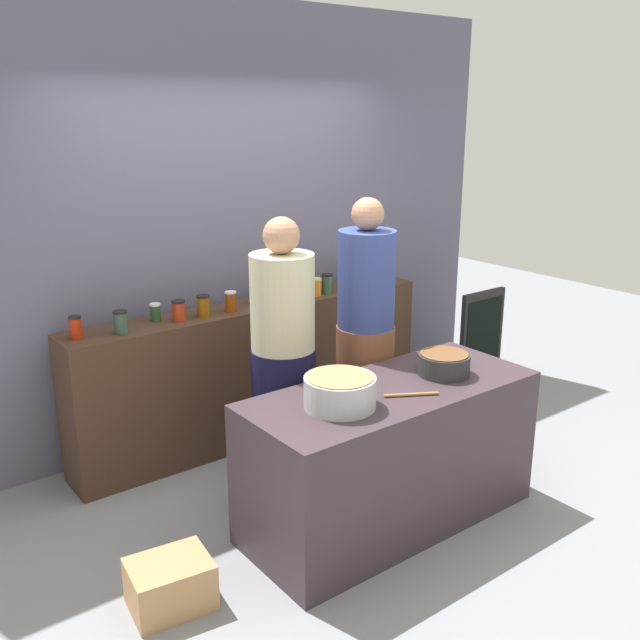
# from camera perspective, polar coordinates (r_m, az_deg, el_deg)

# --- Properties ---
(ground) EXTENTS (12.00, 12.00, 0.00)m
(ground) POSITION_cam_1_polar(r_m,az_deg,el_deg) (4.47, 2.81, -14.05)
(ground) COLOR gray
(storefront_wall) EXTENTS (4.80, 0.12, 3.00)m
(storefront_wall) POSITION_cam_1_polar(r_m,az_deg,el_deg) (5.09, -7.60, 7.71)
(storefront_wall) COLOR slate
(storefront_wall) RESTS_ON ground
(display_shelf) EXTENTS (2.70, 0.36, 0.98)m
(display_shelf) POSITION_cam_1_polar(r_m,az_deg,el_deg) (5.06, -5.17, -4.11)
(display_shelf) COLOR #432C1F
(display_shelf) RESTS_ON ground
(prep_table) EXTENTS (1.70, 0.70, 0.82)m
(prep_table) POSITION_cam_1_polar(r_m,az_deg,el_deg) (4.08, 5.65, -10.78)
(prep_table) COLOR #3C2D34
(prep_table) RESTS_ON ground
(preserve_jar_0) EXTENTS (0.07, 0.07, 0.14)m
(preserve_jar_0) POSITION_cam_1_polar(r_m,az_deg,el_deg) (4.38, -19.11, -0.58)
(preserve_jar_0) COLOR #B1230B
(preserve_jar_0) RESTS_ON display_shelf
(preserve_jar_1) EXTENTS (0.08, 0.08, 0.14)m
(preserve_jar_1) POSITION_cam_1_polar(r_m,az_deg,el_deg) (4.41, -15.78, -0.17)
(preserve_jar_1) COLOR #354C3C
(preserve_jar_1) RESTS_ON display_shelf
(preserve_jar_2) EXTENTS (0.07, 0.07, 0.11)m
(preserve_jar_2) POSITION_cam_1_polar(r_m,az_deg,el_deg) (4.62, -13.13, 0.62)
(preserve_jar_2) COLOR #264A28
(preserve_jar_2) RESTS_ON display_shelf
(preserve_jar_3) EXTENTS (0.09, 0.09, 0.14)m
(preserve_jar_3) POSITION_cam_1_polar(r_m,az_deg,el_deg) (4.58, -11.31, 0.74)
(preserve_jar_3) COLOR #AF3014
(preserve_jar_3) RESTS_ON display_shelf
(preserve_jar_4) EXTENTS (0.09, 0.09, 0.14)m
(preserve_jar_4) POSITION_cam_1_polar(r_m,az_deg,el_deg) (4.64, -9.39, 1.11)
(preserve_jar_4) COLOR #84490A
(preserve_jar_4) RESTS_ON display_shelf
(preserve_jar_5) EXTENTS (0.08, 0.08, 0.14)m
(preserve_jar_5) POSITION_cam_1_polar(r_m,az_deg,el_deg) (4.73, -7.21, 1.48)
(preserve_jar_5) COLOR #8B390C
(preserve_jar_5) RESTS_ON display_shelf
(preserve_jar_6) EXTENTS (0.07, 0.07, 0.15)m
(preserve_jar_6) POSITION_cam_1_polar(r_m,az_deg,el_deg) (4.90, -5.30, 2.09)
(preserve_jar_6) COLOR gold
(preserve_jar_6) RESTS_ON display_shelf
(preserve_jar_7) EXTENTS (0.07, 0.07, 0.10)m
(preserve_jar_7) POSITION_cam_1_polar(r_m,az_deg,el_deg) (4.92, -3.98, 1.97)
(preserve_jar_7) COLOR #7F370C
(preserve_jar_7) RESTS_ON display_shelf
(preserve_jar_8) EXTENTS (0.08, 0.08, 0.15)m
(preserve_jar_8) POSITION_cam_1_polar(r_m,az_deg,el_deg) (5.06, -3.61, 2.62)
(preserve_jar_8) COLOR gold
(preserve_jar_8) RESTS_ON display_shelf
(preserve_jar_9) EXTENTS (0.09, 0.09, 0.13)m
(preserve_jar_9) POSITION_cam_1_polar(r_m,az_deg,el_deg) (5.11, -0.35, 2.69)
(preserve_jar_9) COLOR orange
(preserve_jar_9) RESTS_ON display_shelf
(preserve_jar_10) EXTENTS (0.08, 0.08, 0.15)m
(preserve_jar_10) POSITION_cam_1_polar(r_m,az_deg,el_deg) (5.16, 0.58, 2.94)
(preserve_jar_10) COLOR #2F5736
(preserve_jar_10) RESTS_ON display_shelf
(preserve_jar_11) EXTENTS (0.09, 0.09, 0.12)m
(preserve_jar_11) POSITION_cam_1_polar(r_m,az_deg,el_deg) (5.30, 2.20, 3.16)
(preserve_jar_11) COLOR brown
(preserve_jar_11) RESTS_ON display_shelf
(preserve_jar_12) EXTENTS (0.08, 0.08, 0.11)m
(preserve_jar_12) POSITION_cam_1_polar(r_m,az_deg,el_deg) (5.43, 2.69, 3.41)
(preserve_jar_12) COLOR gold
(preserve_jar_12) RESTS_ON display_shelf
(preserve_jar_13) EXTENTS (0.07, 0.07, 0.14)m
(preserve_jar_13) POSITION_cam_1_polar(r_m,az_deg,el_deg) (5.52, 4.42, 3.78)
(preserve_jar_13) COLOR #492853
(preserve_jar_13) RESTS_ON display_shelf
(cooking_pot_left) EXTENTS (0.37, 0.37, 0.17)m
(cooking_pot_left) POSITION_cam_1_polar(r_m,az_deg,el_deg) (3.62, 1.61, -5.82)
(cooking_pot_left) COLOR #B7B7BC
(cooking_pot_left) RESTS_ON prep_table
(cooking_pot_center) EXTENTS (0.30, 0.30, 0.13)m
(cooking_pot_center) POSITION_cam_1_polar(r_m,az_deg,el_deg) (4.12, 9.95, -3.51)
(cooking_pot_center) COLOR #2D2D2D
(cooking_pot_center) RESTS_ON prep_table
(wooden_spoon) EXTENTS (0.27, 0.16, 0.02)m
(wooden_spoon) POSITION_cam_1_polar(r_m,az_deg,el_deg) (3.80, 7.33, -5.99)
(wooden_spoon) COLOR #9E703D
(wooden_spoon) RESTS_ON prep_table
(cook_with_tongs) EXTENTS (0.39, 0.39, 1.71)m
(cook_with_tongs) POSITION_cam_1_polar(r_m,az_deg,el_deg) (4.22, -2.96, -4.37)
(cook_with_tongs) COLOR black
(cook_with_tongs) RESTS_ON ground
(cook_in_cap) EXTENTS (0.37, 0.37, 1.78)m
(cook_in_cap) POSITION_cam_1_polar(r_m,az_deg,el_deg) (4.47, 3.65, -2.61)
(cook_in_cap) COLOR brown
(cook_in_cap) RESTS_ON ground
(bread_crate) EXTENTS (0.42, 0.35, 0.24)m
(bread_crate) POSITION_cam_1_polar(r_m,az_deg,el_deg) (3.66, -11.98, -20.10)
(bread_crate) COLOR tan
(bread_crate) RESTS_ON ground
(chalkboard_sign) EXTENTS (0.46, 0.05, 0.91)m
(chalkboard_sign) POSITION_cam_1_polar(r_m,az_deg,el_deg) (5.80, 12.84, -2.05)
(chalkboard_sign) COLOR black
(chalkboard_sign) RESTS_ON ground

